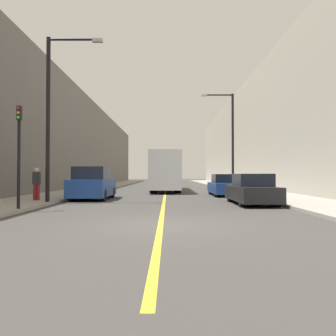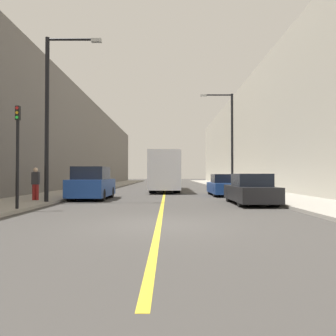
% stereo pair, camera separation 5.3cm
% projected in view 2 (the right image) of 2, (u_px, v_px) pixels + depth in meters
% --- Properties ---
extents(ground_plane, '(200.00, 200.00, 0.00)m').
position_uv_depth(ground_plane, '(158.00, 225.00, 9.40)').
color(ground_plane, '#3F3D3A').
extents(sidewalk_left, '(3.59, 72.00, 0.14)m').
position_uv_depth(sidewalk_left, '(106.00, 186.00, 39.39)').
color(sidewalk_left, '#9E998E').
rests_on(sidewalk_left, ground).
extents(sidewalk_right, '(3.59, 72.00, 0.14)m').
position_uv_depth(sidewalk_right, '(225.00, 186.00, 39.41)').
color(sidewalk_right, '#9E998E').
rests_on(sidewalk_right, ground).
extents(building_row_left, '(4.00, 72.00, 10.47)m').
position_uv_depth(building_row_left, '(75.00, 143.00, 39.49)').
color(building_row_left, '#66605B').
rests_on(building_row_left, ground).
extents(building_row_right, '(4.00, 72.00, 11.99)m').
position_uv_depth(building_row_right, '(256.00, 137.00, 39.53)').
color(building_row_right, '#B7B2A3').
rests_on(building_row_right, ground).
extents(road_center_line, '(0.16, 72.00, 0.01)m').
position_uv_depth(road_center_line, '(165.00, 187.00, 39.40)').
color(road_center_line, gold).
rests_on(road_center_line, ground).
extents(bus, '(2.43, 12.51, 3.27)m').
position_uv_depth(bus, '(165.00, 171.00, 29.53)').
color(bus, silver).
rests_on(bus, ground).
extents(parked_suv_left, '(2.00, 4.48, 1.89)m').
position_uv_depth(parked_suv_left, '(92.00, 184.00, 19.05)').
color(parked_suv_left, navy).
rests_on(parked_suv_left, ground).
extents(car_right_near, '(1.79, 4.57, 1.49)m').
position_uv_depth(car_right_near, '(250.00, 190.00, 15.94)').
color(car_right_near, black).
rests_on(car_right_near, ground).
extents(car_right_mid, '(1.76, 4.55, 1.48)m').
position_uv_depth(car_right_mid, '(223.00, 186.00, 22.44)').
color(car_right_mid, navy).
rests_on(car_right_mid, ground).
extents(street_lamp_left, '(2.76, 0.24, 8.05)m').
position_uv_depth(street_lamp_left, '(51.00, 108.00, 15.98)').
color(street_lamp_left, black).
rests_on(street_lamp_left, sidewalk_left).
extents(street_lamp_right, '(2.76, 0.24, 8.11)m').
position_uv_depth(street_lamp_right, '(229.00, 135.00, 27.45)').
color(street_lamp_right, black).
rests_on(street_lamp_right, sidewalk_right).
extents(traffic_light, '(0.16, 0.18, 3.98)m').
position_uv_depth(traffic_light, '(17.00, 152.00, 12.63)').
color(traffic_light, black).
rests_on(traffic_light, sidewalk_left).
extents(pedestrian, '(0.37, 0.23, 1.68)m').
position_uv_depth(pedestrian, '(35.00, 183.00, 16.87)').
color(pedestrian, maroon).
rests_on(pedestrian, sidewalk_left).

